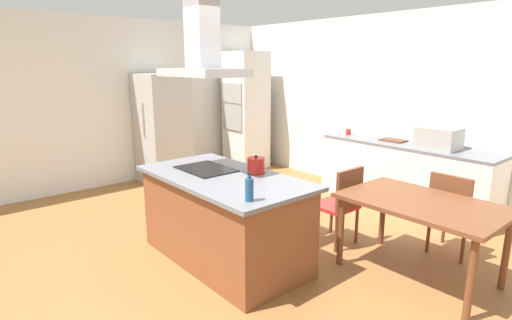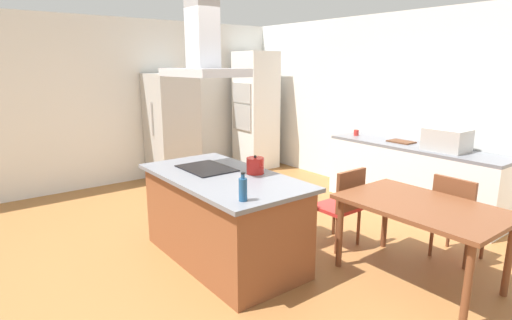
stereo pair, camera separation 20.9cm
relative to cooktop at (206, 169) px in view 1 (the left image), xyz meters
The scene contains 17 objects.
ground 1.78m from the cooktop, 78.46° to the left, with size 16.00×16.00×0.00m, color #936033.
wall_back 3.29m from the cooktop, 84.62° to the left, with size 7.20×0.10×2.70m, color white.
wall_left 3.33m from the cooktop, 162.35° to the left, with size 0.10×8.80×2.70m, color white.
kitchen_island 0.55m from the cooktop, ahead, with size 1.86×0.98×0.90m.
cooktop is the anchor object (origin of this frame).
tea_kettle 0.55m from the cooktop, 32.46° to the left, with size 0.23×0.18×0.19m.
olive_oil_bottle 1.11m from the cooktop, 15.39° to the right, with size 0.07×0.07×0.24m.
back_counter 2.98m from the cooktop, 77.56° to the left, with size 2.44×0.62×0.90m.
countertop_microwave 3.07m from the cooktop, 69.78° to the left, with size 0.50×0.38×0.28m, color #B2AFAA.
coffee_mug_red 2.89m from the cooktop, 96.91° to the left, with size 0.08×0.08×0.09m, color red.
cutting_board 2.96m from the cooktop, 82.38° to the left, with size 0.34×0.24×0.02m, color #59331E.
wall_oven_stack 3.71m from the cooktop, 134.43° to the left, with size 0.70×0.66×2.20m.
refrigerator 2.83m from the cooktop, 161.08° to the left, with size 0.80×0.73×1.82m.
dining_table 2.14m from the cooktop, 33.97° to the left, with size 1.40×0.90×0.75m.
chair_facing_back_wall 2.59m from the cooktop, 46.43° to the left, with size 0.42×0.42×0.89m.
chair_at_left_end 1.51m from the cooktop, 54.48° to the left, with size 0.42×0.42×0.89m.
range_hood 1.20m from the cooktop, ahead, with size 0.90×0.55×0.78m.
Camera 1 is at (3.14, -2.26, 1.97)m, focal length 28.47 mm.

